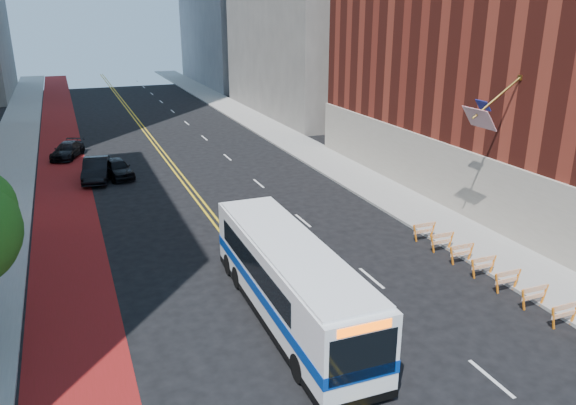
{
  "coord_description": "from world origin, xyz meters",
  "views": [
    {
      "loc": [
        -7.44,
        -14.19,
        11.75
      ],
      "look_at": [
        1.45,
        8.0,
        3.48
      ],
      "focal_mm": 35.0,
      "sensor_mm": 36.0,
      "label": 1
    }
  ],
  "objects_px": {
    "car_b": "(96,169)",
    "transit_bus": "(289,279)",
    "car_c": "(68,150)",
    "car_a": "(117,168)"
  },
  "relations": [
    {
      "from": "car_b",
      "to": "transit_bus",
      "type": "bearing_deg",
      "value": -67.45
    },
    {
      "from": "transit_bus",
      "to": "car_b",
      "type": "distance_m",
      "value": 23.62
    },
    {
      "from": "car_c",
      "to": "car_b",
      "type": "bearing_deg",
      "value": -55.64
    },
    {
      "from": "transit_bus",
      "to": "car_b",
      "type": "xyz_separation_m",
      "value": [
        -5.76,
        22.89,
        -0.9
      ]
    },
    {
      "from": "car_b",
      "to": "car_c",
      "type": "relative_size",
      "value": 1.12
    },
    {
      "from": "transit_bus",
      "to": "car_c",
      "type": "distance_m",
      "value": 31.54
    },
    {
      "from": "car_a",
      "to": "car_c",
      "type": "bearing_deg",
      "value": 102.32
    },
    {
      "from": "car_b",
      "to": "car_c",
      "type": "xyz_separation_m",
      "value": [
        -1.78,
        7.73,
        -0.17
      ]
    },
    {
      "from": "transit_bus",
      "to": "car_c",
      "type": "xyz_separation_m",
      "value": [
        -7.54,
        30.61,
        -1.07
      ]
    },
    {
      "from": "car_a",
      "to": "car_c",
      "type": "xyz_separation_m",
      "value": [
        -3.23,
        7.54,
        -0.07
      ]
    }
  ]
}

